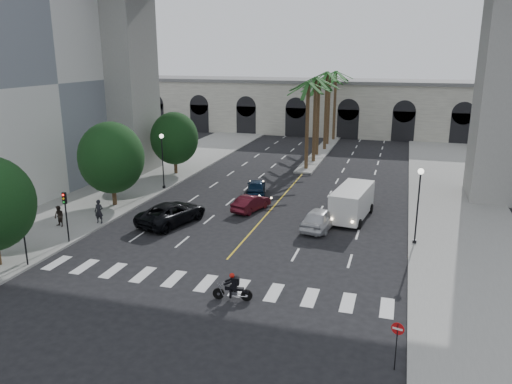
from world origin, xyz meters
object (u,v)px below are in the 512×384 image
(car_a, at_px, (320,218))
(car_b, at_px, (251,203))
(traffic_signal_near, at_px, (23,228))
(car_d, at_px, (351,197))
(lamp_post_left_far, at_px, (162,157))
(car_e, at_px, (256,187))
(lamp_post_right, at_px, (418,200))
(motorcycle_rider, at_px, (234,288))
(do_not_enter_sign, at_px, (397,336))
(car_c, at_px, (172,213))
(cargo_van, at_px, (352,202))
(pedestrian_b, at_px, (59,216))
(pedestrian_a, at_px, (99,212))
(traffic_signal_far, at_px, (66,209))

(car_a, xyz_separation_m, car_b, (-6.18, 2.70, -0.14))
(traffic_signal_near, distance_m, car_d, 25.79)
(lamp_post_left_far, height_order, car_e, lamp_post_left_far)
(lamp_post_right, bearing_deg, motorcycle_rider, -130.27)
(lamp_post_left_far, bearing_deg, do_not_enter_sign, -46.06)
(car_c, bearing_deg, car_e, -95.65)
(lamp_post_left_far, xyz_separation_m, motorcycle_rider, (13.56, -18.90, -2.53))
(car_e, xyz_separation_m, do_not_enter_sign, (13.03, -23.76, 0.88))
(cargo_van, bearing_deg, car_c, -151.77)
(car_e, bearing_deg, lamp_post_left_far, -8.23)
(car_a, bearing_deg, pedestrian_b, 25.60)
(pedestrian_a, bearing_deg, lamp_post_left_far, 82.65)
(lamp_post_left_far, xyz_separation_m, traffic_signal_near, (0.10, -18.50, -0.71))
(lamp_post_left_far, bearing_deg, car_b, -21.41)
(traffic_signal_far, xyz_separation_m, motorcycle_rider, (13.46, -4.40, -1.81))
(cargo_van, xyz_separation_m, pedestrian_b, (-20.55, -8.34, -0.47))
(lamp_post_left_far, relative_size, do_not_enter_sign, 2.46)
(motorcycle_rider, xyz_separation_m, car_d, (4.06, 19.23, -0.02))
(lamp_post_right, xyz_separation_m, pedestrian_a, (-22.90, -2.52, -2.16))
(motorcycle_rider, relative_size, car_d, 0.46)
(lamp_post_left_far, height_order, pedestrian_a, lamp_post_left_far)
(motorcycle_rider, distance_m, cargo_van, 15.86)
(motorcycle_rider, relative_size, cargo_van, 0.34)
(pedestrian_b, xyz_separation_m, do_not_enter_sign, (24.38, -10.66, 0.64))
(cargo_van, relative_size, pedestrian_a, 3.42)
(pedestrian_a, height_order, pedestrian_b, pedestrian_a)
(pedestrian_b, bearing_deg, car_e, 62.61)
(car_d, distance_m, pedestrian_b, 23.61)
(car_d, bearing_deg, car_b, 52.60)
(lamp_post_left_far, height_order, motorcycle_rider, lamp_post_left_far)
(motorcycle_rider, xyz_separation_m, pedestrian_b, (-16.04, 6.84, 0.25))
(traffic_signal_far, relative_size, do_not_enter_sign, 1.68)
(traffic_signal_near, distance_m, car_c, 11.16)
(traffic_signal_far, height_order, cargo_van, traffic_signal_far)
(traffic_signal_near, height_order, car_d, traffic_signal_near)
(car_b, distance_m, car_e, 5.02)
(lamp_post_left_far, bearing_deg, car_d, 1.07)
(traffic_signal_far, relative_size, car_a, 0.77)
(lamp_post_right, bearing_deg, traffic_signal_near, -155.18)
(car_d, bearing_deg, car_c, 59.43)
(car_b, distance_m, do_not_enter_sign, 22.36)
(traffic_signal_near, bearing_deg, pedestrian_b, 111.80)
(motorcycle_rider, distance_m, car_b, 15.46)
(car_d, bearing_deg, pedestrian_b, 55.66)
(car_a, distance_m, car_c, 11.24)
(car_c, xyz_separation_m, pedestrian_a, (-5.12, -1.89, 0.23))
(car_d, xyz_separation_m, do_not_enter_sign, (4.27, -23.05, 0.90))
(motorcycle_rider, height_order, car_b, motorcycle_rider)
(motorcycle_rider, xyz_separation_m, do_not_enter_sign, (8.34, -3.82, 0.88))
(lamp_post_left_far, distance_m, traffic_signal_far, 14.52)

